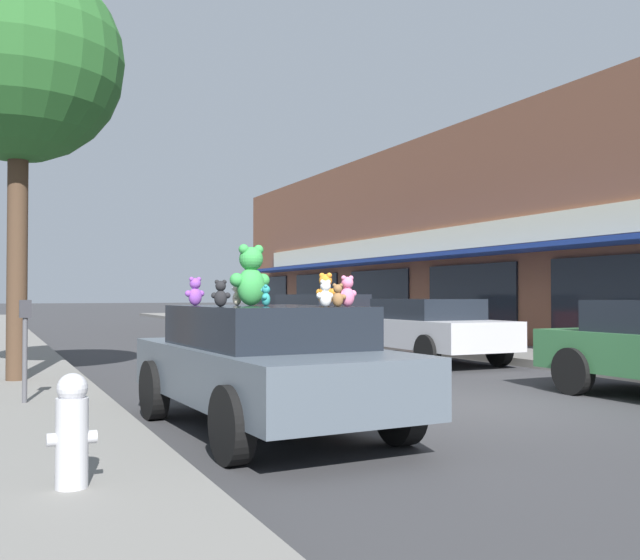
{
  "coord_description": "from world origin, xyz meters",
  "views": [
    {
      "loc": [
        -5.79,
        -7.98,
        1.5
      ],
      "look_at": [
        -1.05,
        2.18,
        1.74
      ],
      "focal_mm": 40.0,
      "sensor_mm": 36.0,
      "label": 1
    }
  ],
  "objects_px": {
    "teddy_bear_purple": "(195,292)",
    "teddy_bear_black": "(221,294)",
    "teddy_bear_giant": "(251,276)",
    "parking_meter": "(25,337)",
    "plush_art_car": "(265,362)",
    "parked_car_far_center": "(427,328)",
    "teddy_bear_brown": "(338,295)",
    "teddy_bear_cream": "(237,295)",
    "fire_hydrant": "(72,430)",
    "parked_car_far_right": "(321,317)",
    "teddy_bear_pink": "(347,292)",
    "teddy_bear_white": "(325,294)",
    "teddy_bear_teal": "(266,296)",
    "street_tree": "(19,61)",
    "teddy_bear_orange": "(326,290)"
  },
  "relations": [
    {
      "from": "teddy_bear_cream",
      "to": "parking_meter",
      "type": "xyz_separation_m",
      "value": [
        -2.18,
        1.71,
        -0.53
      ]
    },
    {
      "from": "teddy_bear_giant",
      "to": "parking_meter",
      "type": "distance_m",
      "value": 3.05
    },
    {
      "from": "teddy_bear_teal",
      "to": "parked_car_far_right",
      "type": "height_order",
      "value": "teddy_bear_teal"
    },
    {
      "from": "teddy_bear_teal",
      "to": "street_tree",
      "type": "distance_m",
      "value": 6.55
    },
    {
      "from": "plush_art_car",
      "to": "teddy_bear_black",
      "type": "bearing_deg",
      "value": -154.03
    },
    {
      "from": "parking_meter",
      "to": "fire_hydrant",
      "type": "bearing_deg",
      "value": -88.53
    },
    {
      "from": "teddy_bear_pink",
      "to": "parking_meter",
      "type": "relative_size",
      "value": 0.26
    },
    {
      "from": "teddy_bear_black",
      "to": "parking_meter",
      "type": "height_order",
      "value": "teddy_bear_black"
    },
    {
      "from": "teddy_bear_giant",
      "to": "teddy_bear_black",
      "type": "xyz_separation_m",
      "value": [
        -0.54,
        -0.6,
        -0.2
      ]
    },
    {
      "from": "parked_car_far_center",
      "to": "fire_hydrant",
      "type": "distance_m",
      "value": 11.72
    },
    {
      "from": "teddy_bear_purple",
      "to": "parking_meter",
      "type": "xyz_separation_m",
      "value": [
        -1.74,
        1.51,
        -0.56
      ]
    },
    {
      "from": "plush_art_car",
      "to": "teddy_bear_cream",
      "type": "relative_size",
      "value": 16.68
    },
    {
      "from": "teddy_bear_purple",
      "to": "teddy_bear_cream",
      "type": "relative_size",
      "value": 1.28
    },
    {
      "from": "teddy_bear_pink",
      "to": "parked_car_far_right",
      "type": "bearing_deg",
      "value": -121.29
    },
    {
      "from": "plush_art_car",
      "to": "teddy_bear_orange",
      "type": "relative_size",
      "value": 12.01
    },
    {
      "from": "teddy_bear_purple",
      "to": "parked_car_far_right",
      "type": "relative_size",
      "value": 0.07
    },
    {
      "from": "teddy_bear_brown",
      "to": "teddy_bear_giant",
      "type": "bearing_deg",
      "value": -30.95
    },
    {
      "from": "teddy_bear_orange",
      "to": "teddy_bear_cream",
      "type": "bearing_deg",
      "value": 8.75
    },
    {
      "from": "street_tree",
      "to": "teddy_bear_teal",
      "type": "bearing_deg",
      "value": -64.57
    },
    {
      "from": "plush_art_car",
      "to": "teddy_bear_teal",
      "type": "height_order",
      "value": "teddy_bear_teal"
    },
    {
      "from": "plush_art_car",
      "to": "teddy_bear_giant",
      "type": "height_order",
      "value": "teddy_bear_giant"
    },
    {
      "from": "teddy_bear_giant",
      "to": "teddy_bear_teal",
      "type": "relative_size",
      "value": 2.95
    },
    {
      "from": "fire_hydrant",
      "to": "teddy_bear_pink",
      "type": "bearing_deg",
      "value": 26.16
    },
    {
      "from": "parked_car_far_right",
      "to": "teddy_bear_cream",
      "type": "bearing_deg",
      "value": -119.5
    },
    {
      "from": "teddy_bear_purple",
      "to": "teddy_bear_orange",
      "type": "bearing_deg",
      "value": 121.8
    },
    {
      "from": "teddy_bear_brown",
      "to": "teddy_bear_white",
      "type": "xyz_separation_m",
      "value": [
        -0.21,
        -0.14,
        0.02
      ]
    },
    {
      "from": "parked_car_far_center",
      "to": "parked_car_far_right",
      "type": "distance_m",
      "value": 5.56
    },
    {
      "from": "plush_art_car",
      "to": "teddy_bear_purple",
      "type": "height_order",
      "value": "teddy_bear_purple"
    },
    {
      "from": "parked_car_far_right",
      "to": "parking_meter",
      "type": "bearing_deg",
      "value": -131.97
    },
    {
      "from": "teddy_bear_purple",
      "to": "teddy_bear_black",
      "type": "relative_size",
      "value": 1.19
    },
    {
      "from": "teddy_bear_cream",
      "to": "teddy_bear_teal",
      "type": "xyz_separation_m",
      "value": [
        0.13,
        -0.58,
        -0.01
      ]
    },
    {
      "from": "teddy_bear_brown",
      "to": "teddy_bear_white",
      "type": "height_order",
      "value": "teddy_bear_white"
    },
    {
      "from": "parked_car_far_center",
      "to": "street_tree",
      "type": "distance_m",
      "value": 9.65
    },
    {
      "from": "teddy_bear_giant",
      "to": "fire_hydrant",
      "type": "relative_size",
      "value": 0.88
    },
    {
      "from": "teddy_bear_teal",
      "to": "fire_hydrant",
      "type": "xyz_separation_m",
      "value": [
        -2.2,
        -2.05,
        -0.93
      ]
    },
    {
      "from": "plush_art_car",
      "to": "teddy_bear_brown",
      "type": "distance_m",
      "value": 1.2
    },
    {
      "from": "teddy_bear_brown",
      "to": "parking_meter",
      "type": "xyz_separation_m",
      "value": [
        -2.85,
        2.97,
        -0.52
      ]
    },
    {
      "from": "teddy_bear_giant",
      "to": "parking_meter",
      "type": "xyz_separation_m",
      "value": [
        -2.28,
        1.89,
        -0.73
      ]
    },
    {
      "from": "teddy_bear_black",
      "to": "teddy_bear_white",
      "type": "bearing_deg",
      "value": 173.7
    },
    {
      "from": "teddy_bear_purple",
      "to": "parking_meter",
      "type": "height_order",
      "value": "teddy_bear_purple"
    },
    {
      "from": "teddy_bear_orange",
      "to": "parked_car_far_center",
      "type": "xyz_separation_m",
      "value": [
        5.62,
        6.54,
        -0.79
      ]
    },
    {
      "from": "teddy_bear_cream",
      "to": "teddy_bear_teal",
      "type": "relative_size",
      "value": 1.1
    },
    {
      "from": "plush_art_car",
      "to": "parked_car_far_center",
      "type": "bearing_deg",
      "value": 41.76
    },
    {
      "from": "teddy_bear_brown",
      "to": "fire_hydrant",
      "type": "bearing_deg",
      "value": 58.1
    },
    {
      "from": "plush_art_car",
      "to": "street_tree",
      "type": "height_order",
      "value": "street_tree"
    },
    {
      "from": "teddy_bear_orange",
      "to": "fire_hydrant",
      "type": "bearing_deg",
      "value": 95.36
    },
    {
      "from": "fire_hydrant",
      "to": "teddy_bear_teal",
      "type": "bearing_deg",
      "value": 42.99
    },
    {
      "from": "teddy_bear_pink",
      "to": "teddy_bear_purple",
      "type": "relative_size",
      "value": 0.98
    },
    {
      "from": "plush_art_car",
      "to": "teddy_bear_brown",
      "type": "relative_size",
      "value": 17.88
    },
    {
      "from": "teddy_bear_cream",
      "to": "teddy_bear_black",
      "type": "xyz_separation_m",
      "value": [
        -0.44,
        -0.79,
        0.01
      ]
    }
  ]
}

